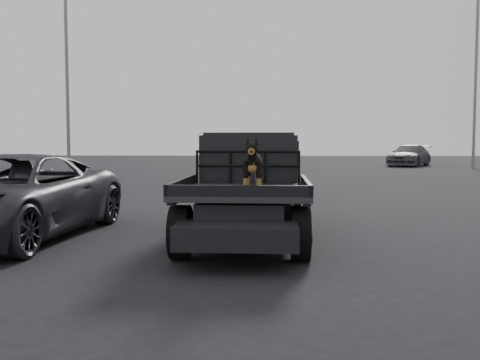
# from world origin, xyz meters

# --- Properties ---
(ground) EXTENTS (120.00, 120.00, 0.00)m
(ground) POSITION_xyz_m (0.00, 0.00, 0.00)
(ground) COLOR black
(ground) RESTS_ON ground
(flatbed_ute) EXTENTS (2.00, 5.40, 0.92)m
(flatbed_ute) POSITION_xyz_m (0.31, 1.94, 0.46)
(flatbed_ute) COLOR black
(flatbed_ute) RESTS_ON ground
(ute_cab) EXTENTS (1.72, 1.30, 0.88)m
(ute_cab) POSITION_xyz_m (0.31, 2.89, 1.36)
(ute_cab) COLOR black
(ute_cab) RESTS_ON flatbed_ute
(headache_rack) EXTENTS (1.80, 0.08, 0.55)m
(headache_rack) POSITION_xyz_m (0.31, 2.14, 1.20)
(headache_rack) COLOR black
(headache_rack) RESTS_ON flatbed_ute
(dog) EXTENTS (0.32, 0.60, 0.74)m
(dog) POSITION_xyz_m (0.48, 0.24, 1.29)
(dog) COLOR black
(dog) RESTS_ON flatbed_ute
(parked_suv) EXTENTS (2.63, 5.26, 1.43)m
(parked_suv) POSITION_xyz_m (-3.69, 1.59, 0.71)
(parked_suv) COLOR #313237
(parked_suv) RESTS_ON ground
(distant_car_a) EXTENTS (1.51, 4.27, 1.40)m
(distant_car_a) POSITION_xyz_m (-1.98, 29.89, 0.70)
(distant_car_a) COLOR #48474C
(distant_car_a) RESTS_ON ground
(distant_car_b) EXTENTS (4.25, 5.47, 1.48)m
(distant_car_b) POSITION_xyz_m (10.01, 30.87, 0.74)
(distant_car_b) COLOR #45454A
(distant_car_b) RESTS_ON ground
(floodlight_near) EXTENTS (1.08, 0.28, 13.79)m
(floodlight_near) POSITION_xyz_m (-10.28, 20.76, 7.49)
(floodlight_near) COLOR slate
(floodlight_near) RESTS_ON ground
(floodlight_far) EXTENTS (1.08, 0.28, 14.45)m
(floodlight_far) POSITION_xyz_m (13.23, 27.75, 7.83)
(floodlight_far) COLOR slate
(floodlight_far) RESTS_ON ground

